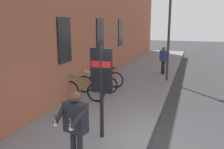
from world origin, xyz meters
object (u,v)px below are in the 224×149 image
(bicycle_far_end, at_px, (105,78))
(street_lamp, at_px, (169,22))
(tourist_with_hotdogs, at_px, (75,122))
(bicycle_mid_rack, at_px, (97,84))
(transit_info_sign, at_px, (101,77))
(pedestrian_by_facade, at_px, (163,58))
(bicycle_end_of_row, at_px, (83,90))

(bicycle_far_end, relative_size, street_lamp, 0.36)
(bicycle_far_end, distance_m, tourist_with_hotdogs, 6.50)
(bicycle_mid_rack, bearing_deg, bicycle_far_end, 1.62)
(transit_info_sign, bearing_deg, pedestrian_by_facade, -3.50)
(bicycle_end_of_row, bearing_deg, pedestrian_by_facade, -21.27)
(pedestrian_by_facade, distance_m, tourist_with_hotdogs, 9.91)
(bicycle_end_of_row, bearing_deg, tourist_with_hotdogs, -156.66)
(bicycle_end_of_row, height_order, tourist_with_hotdogs, tourist_with_hotdogs)
(street_lamp, bearing_deg, bicycle_end_of_row, 148.75)
(bicycle_end_of_row, distance_m, street_lamp, 5.68)
(pedestrian_by_facade, distance_m, street_lamp, 2.47)
(bicycle_end_of_row, distance_m, bicycle_far_end, 2.16)
(bicycle_mid_rack, distance_m, street_lamp, 4.84)
(bicycle_mid_rack, relative_size, pedestrian_by_facade, 1.13)
(bicycle_end_of_row, xyz_separation_m, tourist_with_hotdogs, (-4.09, -1.76, 0.62))
(bicycle_far_end, xyz_separation_m, tourist_with_hotdogs, (-6.25, -1.67, 0.62))
(transit_info_sign, bearing_deg, bicycle_mid_rack, 23.85)
(transit_info_sign, bearing_deg, bicycle_end_of_row, 33.97)
(transit_info_sign, height_order, tourist_with_hotdogs, transit_info_sign)
(bicycle_end_of_row, bearing_deg, street_lamp, -31.25)
(bicycle_mid_rack, bearing_deg, tourist_with_hotdogs, -162.39)
(bicycle_mid_rack, height_order, pedestrian_by_facade, pedestrian_by_facade)
(bicycle_far_end, height_order, transit_info_sign, transit_info_sign)
(bicycle_far_end, bearing_deg, transit_info_sign, -160.84)
(pedestrian_by_facade, height_order, tourist_with_hotdogs, tourist_with_hotdogs)
(bicycle_end_of_row, height_order, street_lamp, street_lamp)
(street_lamp, bearing_deg, pedestrian_by_facade, 14.58)
(bicycle_end_of_row, height_order, bicycle_far_end, same)
(bicycle_far_end, bearing_deg, bicycle_mid_rack, -178.38)
(bicycle_end_of_row, relative_size, bicycle_far_end, 1.00)
(bicycle_end_of_row, xyz_separation_m, pedestrian_by_facade, (5.81, -2.26, 0.56))
(bicycle_end_of_row, distance_m, transit_info_sign, 3.35)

